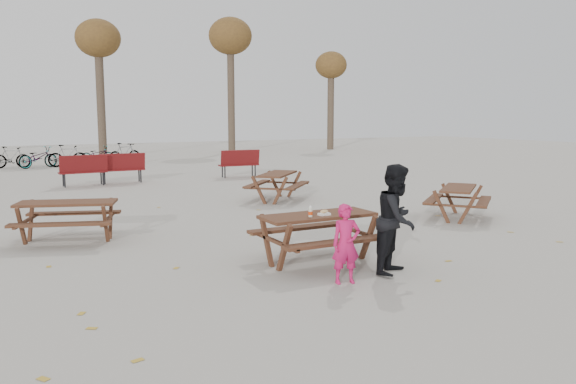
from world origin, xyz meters
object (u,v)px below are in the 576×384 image
main_picnic_table (318,226)px  food_tray (324,214)px  picnic_table_north (68,222)px  picnic_table_far (277,187)px  adult (397,219)px  picnic_table_east (458,203)px  soda_bottle (310,212)px  child (346,244)px

main_picnic_table → food_tray: 0.25m
picnic_table_north → picnic_table_far: bearing=44.7°
adult → picnic_table_east: (4.05, 2.86, -0.45)m
soda_bottle → picnic_table_north: (-3.05, 3.58, -0.48)m
child → adult: bearing=18.7°
soda_bottle → adult: size_ratio=0.11×
main_picnic_table → soda_bottle: soda_bottle is taller
child → adult: (0.94, 0.08, 0.25)m
main_picnic_table → picnic_table_far: size_ratio=1.04×
main_picnic_table → adult: size_ratio=1.12×
picnic_table_far → child: bearing=-156.6°
picnic_table_east → picnic_table_far: 4.91m
child → picnic_table_far: bearing=83.9°
adult → child: bearing=152.4°
child → picnic_table_north: 5.48m
main_picnic_table → child: 1.14m
food_tray → picnic_table_east: size_ratio=0.11×
food_tray → adult: size_ratio=0.11×
soda_bottle → food_tray: bearing=3.8°
food_tray → child: child is taller
food_tray → picnic_table_north: bearing=132.8°
child → picnic_table_north: (-3.06, 4.54, -0.18)m
picnic_table_east → food_tray: bearing=163.3°
main_picnic_table → soda_bottle: bearing=-145.8°
child → adult: adult is taller
food_tray → picnic_table_far: food_tray is taller
soda_bottle → child: (0.01, -0.96, -0.29)m
food_tray → adult: (0.69, -0.89, 0.01)m
picnic_table_east → picnic_table_north: picnic_table_north is taller
adult → picnic_table_north: 6.00m
picnic_table_east → picnic_table_far: picnic_table_far is taller
picnic_table_north → picnic_table_east: bearing=8.0°
adult → picnic_table_north: (-4.00, 4.46, -0.43)m
child → picnic_table_far: child is taller
food_tray → adult: adult is taller
child → picnic_table_east: (4.99, 2.94, -0.20)m
food_tray → child: bearing=-104.2°
soda_bottle → picnic_table_east: 5.40m
soda_bottle → picnic_table_far: soda_bottle is taller
picnic_table_far → picnic_table_east: bearing=-107.8°
adult → picnic_table_far: (1.67, 7.15, -0.43)m
main_picnic_table → picnic_table_far: bearing=68.7°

